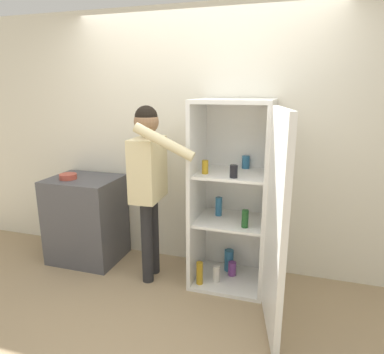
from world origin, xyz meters
The scene contains 6 objects.
ground_plane centered at (0.00, 0.00, 0.00)m, with size 12.00×12.00×0.00m, color tan.
wall_back centered at (0.00, 0.98, 1.27)m, with size 7.00×0.06×2.55m.
refrigerator centered at (0.49, 0.54, 0.84)m, with size 0.86×1.24×1.71m.
person centered at (-0.35, 0.49, 1.06)m, with size 0.64×0.55×1.65m.
counter centered at (-1.17, 0.64, 0.45)m, with size 0.71×0.58×0.90m.
bowl centered at (-1.29, 0.57, 0.93)m, with size 0.17×0.17×0.05m.
Camera 1 is at (0.92, -2.28, 1.80)m, focal length 32.00 mm.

